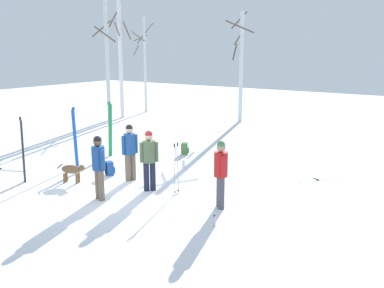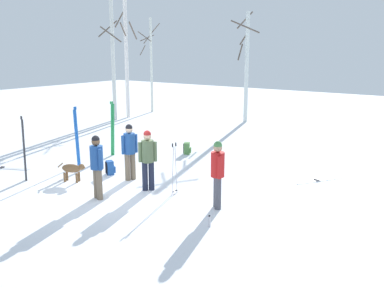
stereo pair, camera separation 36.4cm
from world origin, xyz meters
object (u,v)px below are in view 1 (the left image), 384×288
object	(u,v)px
ski_pair_planted_2	(110,129)
person_3	(221,170)
birch_tree_0	(145,63)
birch_tree_2	(107,50)
ski_pair_planted_0	(75,137)
person_2	(99,164)
person_0	(149,157)
backpack_0	(185,148)
ski_pair_planted_1	(23,150)
ski_pair_lying_1	(317,179)
water_bottle_0	(214,221)
birch_tree_3	(241,65)
ski_poles_0	(176,167)
person_1	(130,149)
ski_pair_lying_0	(0,170)
dog	(73,170)
backpack_1	(110,168)
birch_tree_1	(120,50)

from	to	relation	value
ski_pair_planted_2	person_3	bearing A→B (deg)	-20.63
birch_tree_0	birch_tree_2	bearing A→B (deg)	-83.90
ski_pair_planted_0	person_2	bearing A→B (deg)	-31.14
person_0	backpack_0	bearing A→B (deg)	111.78
person_0	ski_pair_planted_1	world-z (taller)	ski_pair_planted_1
ski_pair_lying_1	birch_tree_2	distance (m)	14.22
person_2	ski_pair_planted_0	distance (m)	3.53
birch_tree_0	person_3	bearing A→B (deg)	-43.35
person_0	ski_pair_lying_1	bearing A→B (deg)	45.65
person_3	water_bottle_0	bearing A→B (deg)	-66.03
person_2	birch_tree_2	xyz separation A→B (m)	(-8.82, 9.22, 2.83)
backpack_0	water_bottle_0	bearing A→B (deg)	-49.28
water_bottle_0	birch_tree_3	size ratio (longest dim) A/B	0.05
ski_pair_planted_1	ski_poles_0	xyz separation A→B (m)	(4.33, 1.70, -0.22)
water_bottle_0	person_1	bearing A→B (deg)	158.81
ski_pair_planted_2	ski_pair_lying_0	bearing A→B (deg)	-116.13
dog	ski_pair_planted_0	bearing A→B (deg)	135.83
person_1	backpack_0	xyz separation A→B (m)	(-0.52, 3.59, -0.77)
ski_pair_planted_2	backpack_0	xyz separation A→B (m)	(2.13, 1.75, -0.79)
dog	person_2	bearing A→B (deg)	-17.97
person_1	dog	size ratio (longest dim) A/B	2.05
backpack_0	person_1	bearing A→B (deg)	-81.83
ski_pair_planted_0	ski_pair_lying_0	distance (m)	2.64
ski_pair_lying_0	birch_tree_0	bearing A→B (deg)	109.33
person_2	ski_pair_planted_1	world-z (taller)	ski_pair_planted_1
ski_pair_planted_0	ski_pair_planted_1	xyz separation A→B (m)	(0.10, -2.04, -0.02)
person_3	birch_tree_0	xyz separation A→B (m)	(-12.13, 11.45, 2.02)
person_0	dog	distance (m)	2.53
ski_pair_lying_0	birch_tree_3	size ratio (longest dim) A/B	0.31
ski_pair_lying_0	backpack_0	size ratio (longest dim) A/B	4.09
backpack_0	birch_tree_3	xyz separation A→B (m)	(-1.71, 7.58, 2.82)
person_2	ski_pair_planted_1	size ratio (longest dim) A/B	0.87
birch_tree_3	birch_tree_0	bearing A→B (deg)	-178.65
dog	backpack_1	size ratio (longest dim) A/B	1.90
ski_pair_lying_0	birch_tree_1	world-z (taller)	birch_tree_1
backpack_1	birch_tree_3	distance (m)	11.57
ski_poles_0	backpack_1	world-z (taller)	ski_poles_0
dog	birch_tree_2	bearing A→B (deg)	129.35
person_2	ski_pair_lying_1	world-z (taller)	person_2
ski_pair_planted_0	birch_tree_3	bearing A→B (deg)	88.25
birch_tree_1	ski_pair_planted_0	bearing A→B (deg)	-55.33
dog	ski_pair_lying_0	distance (m)	3.11
person_3	ski_pair_planted_2	xyz separation A→B (m)	(-6.03, 2.27, 0.02)
ski_pair_planted_1	backpack_0	size ratio (longest dim) A/B	4.49
person_1	ski_pair_planted_0	xyz separation A→B (m)	(-2.57, 0.13, 0.02)
ski_pair_planted_0	ski_poles_0	distance (m)	4.45
person_3	ski_pair_planted_2	distance (m)	6.45
dog	ski_pair_planted_1	size ratio (longest dim) A/B	0.42
ski_poles_0	birch_tree_3	size ratio (longest dim) A/B	0.25
birch_tree_3	person_0	bearing A→B (deg)	-74.05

